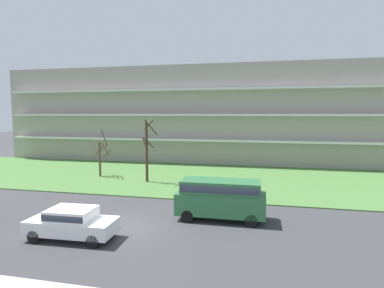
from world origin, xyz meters
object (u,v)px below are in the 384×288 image
object	(u,v)px
van_green_center_right	(221,196)
sedan_white_near_left	(72,222)
tree_left	(147,149)
tree_far_left	(101,155)

from	to	relation	value
van_green_center_right	sedan_white_near_left	bearing A→B (deg)	32.93
tree_left	van_green_center_right	bearing A→B (deg)	-47.61
tree_far_left	van_green_center_right	size ratio (longest dim) A/B	0.93
van_green_center_right	tree_far_left	bearing A→B (deg)	-37.27
tree_far_left	tree_left	xyz separation A→B (m)	(5.40, -1.44, 0.87)
tree_far_left	van_green_center_right	distance (m)	16.56
sedan_white_near_left	van_green_center_right	size ratio (longest dim) A/B	0.86
tree_far_left	sedan_white_near_left	size ratio (longest dim) A/B	1.09
tree_far_left	tree_left	bearing A→B (deg)	-14.97
tree_far_left	sedan_white_near_left	world-z (taller)	tree_far_left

